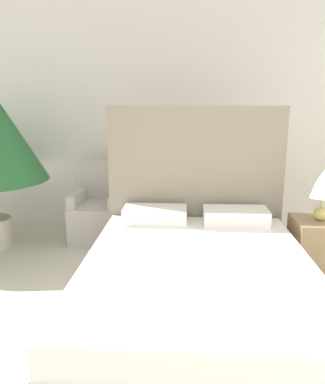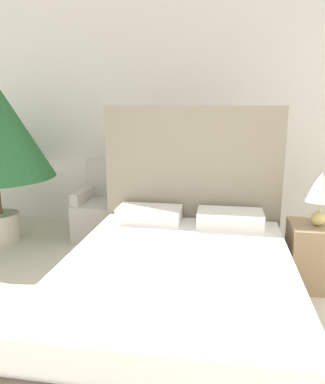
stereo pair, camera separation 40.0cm
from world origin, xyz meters
TOP-DOWN VIEW (x-y plane):
  - wall_back at (0.00, 3.58)m, footprint 10.00×0.06m
  - bed at (0.24, 1.37)m, footprint 1.70×2.17m
  - armchair_near_window_left at (-0.88, 2.96)m, footprint 0.59×0.63m
  - armchair_near_window_right at (0.00, 2.96)m, footprint 0.59×0.63m
  - nightstand at (1.33, 2.06)m, footprint 0.41×0.46m
  - table_lamp at (1.35, 2.04)m, footprint 0.30×0.30m
  - side_table at (-0.44, 2.95)m, footprint 0.33×0.33m

SIDE VIEW (x-z plane):
  - side_table at x=-0.44m, z-range 0.00..0.49m
  - nightstand at x=1.33m, z-range 0.00..0.56m
  - armchair_near_window_left at x=-0.88m, z-range -0.17..0.74m
  - armchair_near_window_right at x=0.00m, z-range -0.17..0.74m
  - bed at x=0.24m, z-range -0.48..1.08m
  - table_lamp at x=1.35m, z-range 0.65..1.11m
  - wall_back at x=0.00m, z-range 0.00..2.90m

